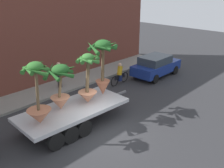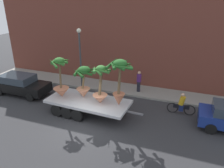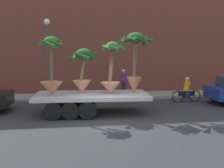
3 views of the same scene
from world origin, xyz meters
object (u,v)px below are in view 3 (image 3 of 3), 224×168
at_px(flatbed_trailer, 87,98).
at_px(pedestrian_near_gate, 124,81).
at_px(potted_palm_extra, 52,72).
at_px(potted_palm_rear, 135,58).
at_px(potted_palm_front, 83,70).
at_px(street_lamp, 48,48).
at_px(potted_palm_middle, 111,71).
at_px(cyclist, 187,91).

relative_size(flatbed_trailer, pedestrian_near_gate, 3.81).
xyz_separation_m(potted_palm_extra, pedestrian_near_gate, (4.24, 4.45, -1.04)).
height_order(potted_palm_rear, potted_palm_extra, potted_palm_rear).
distance_m(flatbed_trailer, pedestrian_near_gate, 5.04).
relative_size(potted_palm_front, street_lamp, 0.46).
relative_size(potted_palm_rear, pedestrian_near_gate, 1.75).
bearing_deg(potted_palm_rear, flatbed_trailer, -179.08).
height_order(potted_palm_middle, potted_palm_front, potted_palm_middle).
bearing_deg(cyclist, flatbed_trailer, -160.85).
bearing_deg(flatbed_trailer, street_lamp, 120.69).
height_order(flatbed_trailer, street_lamp, street_lamp).
relative_size(flatbed_trailer, potted_palm_rear, 2.18).
bearing_deg(potted_palm_extra, potted_palm_rear, 2.55).
distance_m(potted_palm_front, potted_palm_extra, 1.55).
bearing_deg(flatbed_trailer, potted_palm_extra, -175.09).
xyz_separation_m(potted_palm_middle, potted_palm_extra, (-2.83, -0.05, -0.02)).
bearing_deg(cyclist, potted_palm_middle, -155.67).
bearing_deg(potted_palm_extra, flatbed_trailer, 4.91).
bearing_deg(cyclist, street_lamp, 168.79).
relative_size(flatbed_trailer, potted_palm_middle, 2.58).
bearing_deg(street_lamp, flatbed_trailer, -59.31).
height_order(flatbed_trailer, pedestrian_near_gate, pedestrian_near_gate).
relative_size(flatbed_trailer, street_lamp, 1.35).
bearing_deg(potted_palm_extra, street_lamp, 98.45).
relative_size(potted_palm_middle, street_lamp, 0.52).
distance_m(potted_palm_middle, potted_palm_front, 1.41).
bearing_deg(pedestrian_near_gate, potted_palm_extra, -133.60).
relative_size(potted_palm_rear, potted_palm_front, 1.36).
bearing_deg(pedestrian_near_gate, potted_palm_front, -124.58).
relative_size(potted_palm_rear, street_lamp, 0.62).
height_order(potted_palm_extra, street_lamp, street_lamp).
bearing_deg(street_lamp, potted_palm_middle, -48.36).
xyz_separation_m(potted_palm_middle, cyclist, (4.86, 2.20, -1.44)).
bearing_deg(pedestrian_near_gate, cyclist, -32.54).
relative_size(potted_palm_middle, pedestrian_near_gate, 1.47).
xyz_separation_m(pedestrian_near_gate, street_lamp, (-4.81, -0.57, 2.19)).
distance_m(potted_palm_rear, pedestrian_near_gate, 4.59).
bearing_deg(potted_palm_rear, potted_palm_extra, -177.45).
relative_size(flatbed_trailer, potted_palm_front, 2.96).
bearing_deg(potted_palm_front, potted_palm_extra, -163.14).
bearing_deg(flatbed_trailer, potted_palm_middle, -4.59).
distance_m(potted_palm_front, street_lamp, 4.15).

